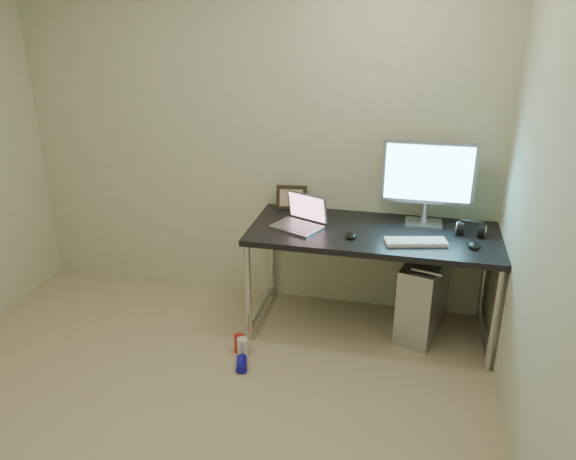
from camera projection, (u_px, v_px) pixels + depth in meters
The scene contains 18 objects.
floor at pixel (163, 447), 2.93m from camera, with size 3.50×3.50×0.00m, color tan.
wall_back at pixel (252, 137), 4.03m from camera, with size 3.50×0.02×2.50m, color beige.
wall_right at pixel (569, 264), 2.09m from camera, with size 0.02×3.50×2.50m, color beige.
desk at pixel (373, 242), 3.73m from camera, with size 1.64×0.72×0.75m.
tower_computer at pixel (423, 296), 3.85m from camera, with size 0.36×0.57×0.59m.
cable_a at pixel (418, 264), 4.05m from camera, with size 0.01×0.01×0.70m, color black.
cable_b at pixel (430, 269), 4.02m from camera, with size 0.01×0.01×0.72m, color black.
can_red at pixel (239, 343), 3.71m from camera, with size 0.07×0.07×0.12m, color #AC1F17.
can_white at pixel (242, 347), 3.66m from camera, with size 0.07×0.07×0.13m, color silver.
can_blue at pixel (242, 364), 3.54m from camera, with size 0.07×0.07×0.13m, color #1611AF.
laptop at pixel (301, 219), 3.76m from camera, with size 0.38×0.35×0.21m.
monitor at pixel (428, 177), 3.69m from camera, with size 0.61×0.18×0.57m.
keyboard at pixel (416, 242), 3.51m from camera, with size 0.38×0.12×0.02m, color white.
mouse_right at pixel (474, 244), 3.46m from camera, with size 0.07×0.11×0.04m, color black.
mouse_left at pixel (351, 234), 3.61m from camera, with size 0.07×0.12×0.04m, color black.
headphones at pixel (471, 230), 3.64m from camera, with size 0.19×0.11×0.12m.
picture_frame at pixel (292, 198), 4.06m from camera, with size 0.22×0.03×0.18m, color black.
webcam at pixel (317, 203), 3.98m from camera, with size 0.04×0.03×0.11m.
Camera 1 is at (1.15, -2.07, 2.16)m, focal length 35.00 mm.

